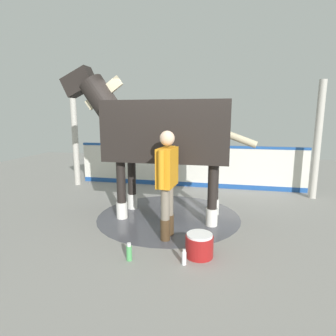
% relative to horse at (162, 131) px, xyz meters
% --- Properties ---
extents(ground_plane, '(16.00, 16.00, 0.02)m').
position_rel_horse_xyz_m(ground_plane, '(-0.18, 0.04, -1.58)').
color(ground_plane, gray).
extents(wet_patch, '(2.64, 2.64, 0.00)m').
position_rel_horse_xyz_m(wet_patch, '(-0.12, 0.00, -1.57)').
color(wet_patch, '#4C4C54').
rests_on(wet_patch, ground).
extents(barrier_wall, '(5.93, 0.20, 1.11)m').
position_rel_horse_xyz_m(barrier_wall, '(-0.16, -2.31, -1.06)').
color(barrier_wall, silver).
rests_on(barrier_wall, ground).
extents(roof_post_near, '(0.16, 0.16, 2.61)m').
position_rel_horse_xyz_m(roof_post_near, '(2.80, -1.92, -0.27)').
color(roof_post_near, '#B7B2A8').
rests_on(roof_post_near, ground).
extents(roof_post_far, '(0.16, 0.16, 2.61)m').
position_rel_horse_xyz_m(roof_post_far, '(-3.11, -1.80, -0.27)').
color(roof_post_far, '#B7B2A8').
rests_on(roof_post_far, ground).
extents(horse, '(3.53, 1.07, 2.74)m').
position_rel_horse_xyz_m(horse, '(0.00, 0.00, 0.00)').
color(horse, black).
rests_on(horse, ground).
extents(handler, '(0.26, 0.66, 1.64)m').
position_rel_horse_xyz_m(handler, '(-0.28, 0.91, -0.63)').
color(handler, '#47331E').
rests_on(handler, ground).
extents(wash_bucket, '(0.37, 0.37, 0.31)m').
position_rel_horse_xyz_m(wash_bucket, '(-0.82, 1.41, -1.42)').
color(wash_bucket, maroon).
rests_on(wash_bucket, ground).
extents(bottle_shampoo, '(0.06, 0.06, 0.20)m').
position_rel_horse_xyz_m(bottle_shampoo, '(-0.65, 1.66, -1.48)').
color(bottle_shampoo, white).
rests_on(bottle_shampoo, ground).
extents(bottle_spray, '(0.07, 0.07, 0.24)m').
position_rel_horse_xyz_m(bottle_spray, '(0.06, 1.70, -1.46)').
color(bottle_spray, '#4CA559').
rests_on(bottle_spray, ground).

